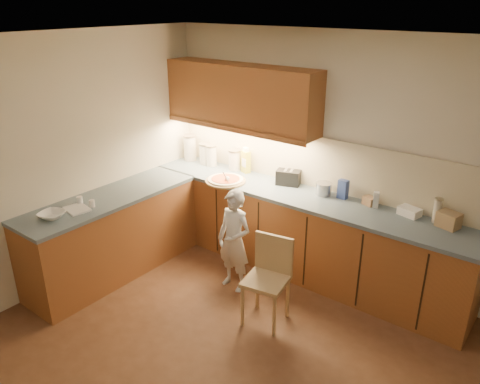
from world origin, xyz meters
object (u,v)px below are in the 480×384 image
at_px(wooden_chair, 269,273).
at_px(child, 234,241).
at_px(pizza_on_board, 226,180).
at_px(toaster, 288,178).
at_px(oil_jug, 246,161).

bearing_deg(wooden_chair, child, 149.71).
height_order(pizza_on_board, toaster, pizza_on_board).
xyz_separation_m(child, toaster, (0.08, 0.88, 0.45)).
relative_size(wooden_chair, oil_jug, 2.71).
relative_size(oil_jug, toaster, 1.05).
bearing_deg(oil_jug, wooden_chair, -45.05).
xyz_separation_m(pizza_on_board, child, (0.53, -0.52, -0.39)).
xyz_separation_m(oil_jug, toaster, (0.63, -0.03, -0.06)).
distance_m(pizza_on_board, oil_jug, 0.42).
bearing_deg(wooden_chair, pizza_on_board, 136.53).
distance_m(oil_jug, toaster, 0.63).
bearing_deg(wooden_chair, toaster, 104.33).
bearing_deg(pizza_on_board, child, -44.17).
height_order(child, toaster, child).
bearing_deg(pizza_on_board, wooden_chair, -33.19).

